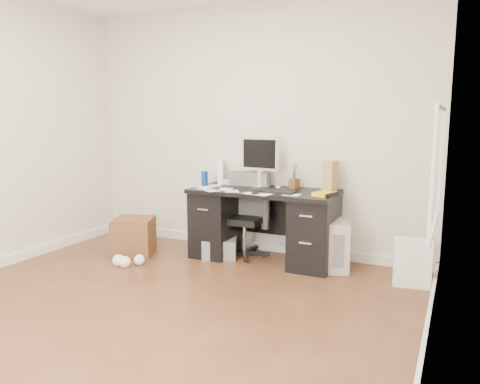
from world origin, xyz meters
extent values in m
plane|color=#4E2819|center=(0.00, 0.00, 0.00)|extent=(4.00, 4.00, 0.00)
cube|color=beige|center=(0.00, 2.00, 1.35)|extent=(4.00, 0.02, 2.70)
cube|color=beige|center=(2.00, 0.00, 1.35)|extent=(0.02, 4.00, 2.70)
cube|color=silver|center=(0.00, 1.99, 0.05)|extent=(4.00, 0.03, 0.10)
cube|color=silver|center=(1.99, 0.00, 0.05)|extent=(0.03, 4.00, 0.10)
cube|color=black|center=(0.30, 1.65, 0.73)|extent=(1.50, 0.70, 0.04)
cube|color=black|center=(-0.25, 1.65, 0.35)|extent=(0.40, 0.60, 0.71)
cube|color=black|center=(0.85, 1.65, 0.35)|extent=(0.40, 0.60, 0.71)
cube|color=black|center=(0.30, 1.98, 0.45)|extent=(0.70, 0.03, 0.51)
cube|color=black|center=(0.45, 1.50, 0.76)|extent=(0.47, 0.18, 0.03)
sphere|color=silver|center=(0.45, 1.67, 0.78)|extent=(0.07, 0.07, 0.05)
cylinder|color=#153D94|center=(-0.38, 1.61, 0.83)|extent=(0.09, 0.09, 0.16)
cube|color=white|center=(-0.32, 1.88, 0.88)|extent=(0.18, 0.25, 0.26)
cube|color=#9C7C4B|center=(0.95, 1.80, 0.90)|extent=(0.13, 0.27, 0.31)
cube|color=yellow|center=(0.97, 1.54, 0.77)|extent=(0.22, 0.25, 0.04)
cube|color=#ACA59B|center=(1.04, 1.71, 0.24)|extent=(0.40, 0.53, 0.49)
cube|color=white|center=(1.79, 1.49, 0.21)|extent=(0.35, 0.27, 0.43)
cube|color=#492B16|center=(-1.05, 1.21, 0.20)|extent=(0.53, 0.53, 0.41)
cube|color=slate|center=(-0.15, 1.52, 0.10)|extent=(0.44, 0.40, 0.21)
camera|label=1|loc=(2.11, -2.77, 1.49)|focal=35.00mm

